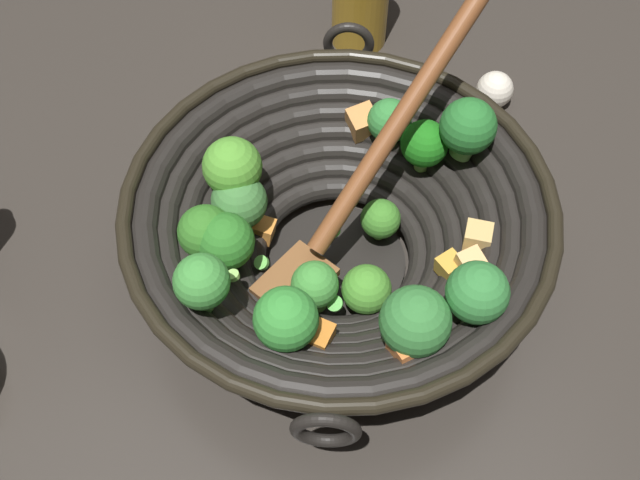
# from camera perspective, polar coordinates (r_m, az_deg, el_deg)

# --- Properties ---
(ground_plane) EXTENTS (4.00, 4.00, 0.00)m
(ground_plane) POSITION_cam_1_polar(r_m,az_deg,el_deg) (0.76, 1.30, -1.97)
(ground_plane) COLOR #332D28
(wok) EXTENTS (0.40, 0.42, 0.23)m
(wok) POSITION_cam_1_polar(r_m,az_deg,el_deg) (0.69, 1.37, 1.12)
(wok) COLOR black
(wok) RESTS_ON ground
(garlic_bulb) EXTENTS (0.04, 0.04, 0.04)m
(garlic_bulb) POSITION_cam_1_polar(r_m,az_deg,el_deg) (0.90, 13.16, 11.08)
(garlic_bulb) COLOR silver
(garlic_bulb) RESTS_ON ground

